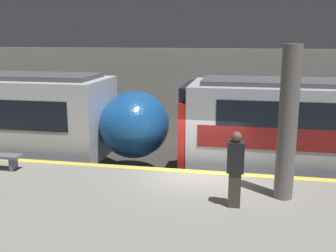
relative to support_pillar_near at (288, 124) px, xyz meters
name	(u,v)px	position (x,y,z in m)	size (l,w,h in m)	color
ground_plane	(200,206)	(-2.19, 1.56, -2.96)	(120.00, 120.00, 0.00)	#33302D
platform	(188,230)	(-2.19, -1.07, -2.40)	(40.00, 5.27, 1.13)	gray
station_rear_barrier	(217,99)	(-2.19, 8.03, -0.74)	(50.00, 0.15, 4.45)	#B2AD9E
support_pillar_near	(288,124)	(0.00, 0.00, 0.00)	(0.45, 0.45, 3.68)	slate
person_waiting	(235,167)	(-1.16, -0.77, -0.89)	(0.38, 0.24, 1.78)	#473D33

